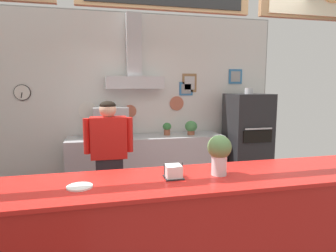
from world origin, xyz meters
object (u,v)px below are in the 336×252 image
Objects in this scene: shop_worker at (109,160)px; condiment_plate at (80,187)px; potted_thyme at (191,127)px; pizza_oven at (247,140)px; espresso_machine at (111,123)px; potted_basil at (167,128)px; potted_sage at (90,132)px; basil_vase at (219,153)px; napkin_holder at (173,172)px.

condiment_plate is at bearing 80.64° from shop_worker.
potted_thyme is 1.28× the size of condiment_plate.
potted_thyme is at bearing 170.01° from pizza_oven.
condiment_plate is (-0.32, -2.55, -0.13)m from espresso_machine.
espresso_machine reaches higher than potted_basil.
condiment_plate is (-0.25, -1.44, 0.18)m from shop_worker.
shop_worker reaches higher than potted_sage.
potted_basil is at bearing 86.45° from basil_vase.
basil_vase is at bearing -72.90° from espresso_machine.
pizza_oven reaches higher than basil_vase.
potted_sage is 0.79× the size of potted_thyme.
shop_worker reaches higher than basil_vase.
espresso_machine is at bearing -93.21° from shop_worker.
potted_sage is 1.01× the size of condiment_plate.
pizza_oven is 5.20× the size of basil_vase.
condiment_plate is at bearing -97.15° from espresso_machine.
condiment_plate is (-1.65, -2.56, -0.02)m from potted_thyme.
potted_sage is (-0.32, 0.04, -0.14)m from espresso_machine.
pizza_oven is 8.16× the size of potted_basil.
potted_sage is 2.64m from napkin_holder.
pizza_oven is 1.01m from potted_thyme.
potted_sage is at bearing -77.31° from shop_worker.
shop_worker is at bearing -141.47° from potted_thyme.
potted_thyme is 3.05m from condiment_plate.
pizza_oven is 9.26× the size of condiment_plate.
shop_worker is 1.56m from potted_basil.
condiment_plate is (-2.62, -2.39, 0.22)m from pizza_oven.
pizza_oven is at bearing -9.50° from potted_basil.
potted_thyme is 1.54× the size of napkin_holder.
espresso_machine is 2.62m from basil_vase.
potted_sage is at bearing 178.68° from potted_thyme.
basil_vase is (-1.53, -2.34, 0.39)m from pizza_oven.
potted_basil is (1.25, 0.02, 0.01)m from potted_sage.
basil_vase is at bearing 121.67° from shop_worker.
shop_worker is at bearing -130.30° from potted_basil.
pizza_oven is 3.03m from napkin_holder.
basil_vase is at bearing -66.77° from potted_sage.
potted_thyme is at bearing -141.02° from shop_worker.
pizza_oven reaches higher than shop_worker.
pizza_oven is 2.33m from espresso_machine.
shop_worker is 1.81m from potted_thyme.
napkin_holder is at bearing 4.43° from condiment_plate.
pizza_oven reaches higher than potted_thyme.
napkin_holder is at bearing 108.71° from shop_worker.
pizza_oven reaches higher than napkin_holder.
condiment_plate is at bearing -89.95° from potted_sage.
potted_thyme is at bearing 0.21° from espresso_machine.
potted_basil is at bearing 170.50° from pizza_oven.
potted_thyme is at bearing 57.11° from condiment_plate.
potted_sage is 2.77m from basil_vase.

